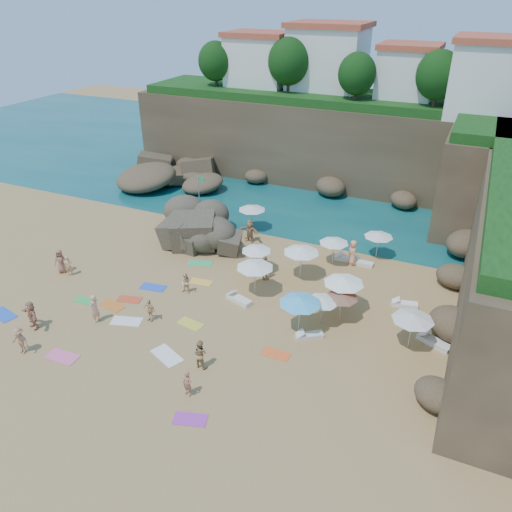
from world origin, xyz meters
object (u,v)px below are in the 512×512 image
at_px(person_stand_3, 265,268).
at_px(person_stand_4, 353,253).
at_px(rock_outcrop, 201,241).
at_px(person_stand_0, 69,266).
at_px(person_stand_5, 250,231).
at_px(person_stand_6, 94,309).
at_px(parasol_2, 334,241).
at_px(person_stand_1, 200,354).
at_px(lounger_0, 347,259).
at_px(person_stand_2, 210,230).
at_px(parasol_0, 252,208).
at_px(parasol_1, 256,249).
at_px(flag_pole, 200,190).

distance_m(person_stand_3, person_stand_4, 6.77).
relative_size(rock_outcrop, person_stand_0, 4.81).
height_order(person_stand_0, person_stand_5, person_stand_5).
height_order(person_stand_3, person_stand_5, person_stand_5).
height_order(person_stand_0, person_stand_4, person_stand_4).
xyz_separation_m(person_stand_3, person_stand_6, (-7.41, -8.83, 0.05)).
height_order(parasol_2, person_stand_6, parasol_2).
distance_m(person_stand_1, person_stand_5, 15.07).
xyz_separation_m(lounger_0, person_stand_1, (-4.07, -14.75, 0.71)).
relative_size(person_stand_2, person_stand_5, 1.01).
distance_m(person_stand_1, person_stand_2, 15.09).
bearing_deg(parasol_0, person_stand_3, -58.97).
distance_m(parasol_1, person_stand_0, 13.27).
bearing_deg(person_stand_2, person_stand_3, -163.50).
bearing_deg(flag_pole, person_stand_6, -82.32).
bearing_deg(parasol_0, person_stand_0, -125.32).
bearing_deg(parasol_0, person_stand_2, -123.89).
distance_m(parasol_1, person_stand_1, 10.60).
relative_size(parasol_1, person_stand_2, 1.12).
bearing_deg(person_stand_4, person_stand_1, -48.53).
distance_m(parasol_2, person_stand_3, 5.56).
relative_size(rock_outcrop, person_stand_1, 4.18).
height_order(rock_outcrop, person_stand_3, person_stand_3).
distance_m(person_stand_0, person_stand_1, 14.00).
xyz_separation_m(lounger_0, person_stand_2, (-10.87, -1.28, 0.81)).
xyz_separation_m(parasol_1, person_stand_3, (0.95, -0.68, -0.95)).
height_order(flag_pole, person_stand_5, flag_pole).
xyz_separation_m(parasol_2, lounger_0, (0.85, 0.92, -1.72)).
bearing_deg(rock_outcrop, person_stand_6, -91.76).
distance_m(person_stand_4, person_stand_5, 8.40).
xyz_separation_m(flag_pole, person_stand_2, (3.33, -4.28, -1.35)).
distance_m(parasol_2, person_stand_1, 14.24).
relative_size(lounger_0, person_stand_3, 1.02).
bearing_deg(person_stand_2, person_stand_5, -112.93).
relative_size(flag_pole, parasol_0, 1.60).
height_order(person_stand_3, person_stand_6, person_stand_6).
distance_m(parasol_1, person_stand_3, 1.51).
relative_size(parasol_1, person_stand_1, 1.24).
bearing_deg(person_stand_1, person_stand_6, -2.00).
height_order(parasol_2, person_stand_5, parasol_2).
relative_size(parasol_1, person_stand_3, 1.19).
height_order(rock_outcrop, lounger_0, rock_outcrop).
bearing_deg(rock_outcrop, person_stand_2, 26.93).
relative_size(lounger_0, person_stand_5, 0.97).
bearing_deg(parasol_0, person_stand_5, -69.85).
height_order(rock_outcrop, parasol_0, parasol_0).
bearing_deg(person_stand_2, lounger_0, -126.59).
bearing_deg(person_stand_2, rock_outcrop, 73.64).
distance_m(rock_outcrop, person_stand_5, 4.03).
height_order(flag_pole, parasol_0, flag_pole).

